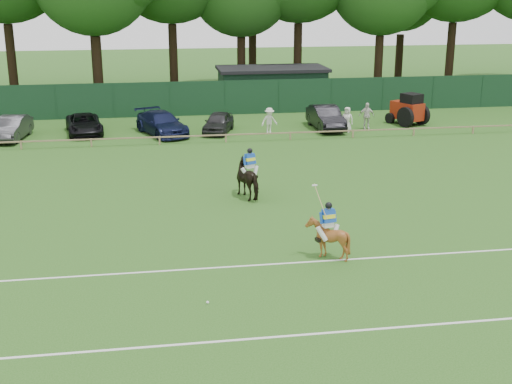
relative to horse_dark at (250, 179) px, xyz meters
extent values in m
plane|color=#1E4C14|center=(-0.82, -6.80, -0.86)|extent=(160.00, 160.00, 0.00)
imported|color=black|center=(0.00, 0.00, 0.00)|extent=(1.64, 2.25, 1.73)
imported|color=brown|center=(1.65, -7.48, -0.13)|extent=(1.44, 1.55, 1.46)
imported|color=#302F32|center=(-12.79, 14.05, -0.15)|extent=(2.03, 4.48, 1.42)
imported|color=black|center=(-8.50, 14.96, -0.23)|extent=(2.80, 4.84, 1.27)
imported|color=#12193B|center=(-3.59, 14.00, -0.14)|extent=(3.76, 5.38, 1.45)
imported|color=#29292B|center=(0.03, 14.08, -0.21)|extent=(2.66, 4.15, 1.32)
imported|color=black|center=(7.17, 14.08, -0.10)|extent=(1.74, 4.66, 1.52)
imported|color=silver|center=(3.21, 13.12, -0.02)|extent=(1.22, 0.88, 1.69)
imported|color=silver|center=(9.83, 13.67, 0.01)|extent=(1.09, 0.62, 1.75)
imported|color=silver|center=(8.28, 12.93, -0.04)|extent=(0.95, 0.86, 1.64)
cube|color=silver|center=(0.00, 0.00, 0.60)|extent=(0.43, 0.38, 0.18)
cube|color=blue|center=(0.00, 0.00, 0.92)|extent=(0.49, 0.43, 0.51)
cube|color=yellow|center=(0.00, 0.00, 0.90)|extent=(0.51, 0.43, 0.18)
sphere|color=black|center=(0.00, 0.00, 1.29)|extent=(0.25, 0.25, 0.25)
cylinder|color=silver|center=(0.26, 0.05, 0.30)|extent=(0.38, 0.45, 0.59)
cylinder|color=silver|center=(-0.22, -0.15, 0.30)|extent=(0.47, 0.28, 0.59)
cube|color=silver|center=(1.65, -7.48, 0.38)|extent=(0.41, 0.33, 0.18)
cube|color=blue|center=(1.65, -7.48, 0.70)|extent=(0.46, 0.39, 0.51)
cube|color=yellow|center=(1.65, -7.48, 0.68)|extent=(0.48, 0.38, 0.18)
sphere|color=black|center=(1.65, -7.48, 1.07)|extent=(0.25, 0.25, 0.25)
cylinder|color=silver|center=(1.91, -7.47, 0.08)|extent=(0.41, 0.41, 0.59)
cylinder|color=silver|center=(1.41, -7.59, 0.08)|extent=(0.44, 0.31, 0.59)
cylinder|color=tan|center=(1.34, -7.50, 1.25)|extent=(0.39, 0.51, 1.17)
sphere|color=silver|center=(-2.85, -10.47, -0.82)|extent=(0.09, 0.09, 0.09)
cube|color=silver|center=(-0.82, -12.80, -0.86)|extent=(60.00, 0.10, 0.01)
cube|color=silver|center=(-0.82, -7.80, -0.86)|extent=(60.00, 0.10, 0.01)
cube|color=#997F5B|center=(-0.82, 11.20, -0.41)|extent=(62.00, 0.08, 0.08)
cube|color=#14351E|center=(-0.82, 20.20, 0.39)|extent=(92.00, 0.04, 2.50)
cube|color=#14331E|center=(5.18, 23.20, 0.54)|extent=(8.00, 4.00, 2.80)
cube|color=black|center=(5.18, 23.20, 2.06)|extent=(8.40, 4.40, 0.24)
cube|color=maroon|center=(13.02, 14.70, 0.08)|extent=(1.95, 2.45, 1.17)
cube|color=black|center=(13.17, 14.37, 0.89)|extent=(1.47, 1.51, 0.81)
cylinder|color=black|center=(12.58, 13.81, -0.19)|extent=(0.80, 1.34, 1.35)
cylinder|color=black|center=(13.98, 14.44, -0.19)|extent=(0.80, 1.34, 1.35)
cylinder|color=black|center=(12.04, 15.25, -0.50)|extent=(0.54, 0.77, 0.72)
cylinder|color=black|center=(13.27, 15.80, -0.50)|extent=(0.54, 0.77, 0.72)
camera|label=1|loc=(-4.33, -29.28, 8.47)|focal=48.00mm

